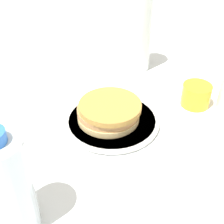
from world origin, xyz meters
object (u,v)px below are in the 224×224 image
Objects in this scene: juice_glass at (196,95)px; water_bottle_near at (138,32)px; water_bottle_mid at (6,186)px; plate at (112,121)px; pancake_stack at (109,111)px.

water_bottle_near is (0.23, 0.07, 0.09)m from juice_glass.
water_bottle_mid is at bearing 139.37° from water_bottle_near.
water_bottle_near is at bearing -40.63° from water_bottle_mid.
plate is 3.08× the size of juice_glass.
pancake_stack reaches higher than plate.
water_bottle_near reaches higher than water_bottle_mid.
plate is at bearing 92.52° from juice_glass.
pancake_stack is 0.62× the size of water_bottle_near.
pancake_stack is 2.06× the size of juice_glass.
juice_glass is at bearing -87.48° from plate.
plate is 1.11× the size of water_bottle_mid.
pancake_stack is at bearing 91.31° from juice_glass.
pancake_stack is (0.00, 0.01, 0.03)m from plate.
juice_glass is at bearing -64.48° from water_bottle_mid.
juice_glass reaches higher than pancake_stack.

